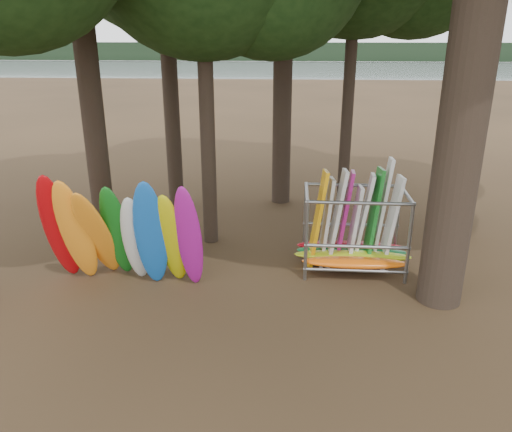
{
  "coord_description": "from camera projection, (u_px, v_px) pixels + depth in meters",
  "views": [
    {
      "loc": [
        0.55,
        -10.61,
        5.84
      ],
      "look_at": [
        -0.33,
        1.5,
        1.4
      ],
      "focal_mm": 35.0,
      "sensor_mm": 36.0,
      "label": 1
    }
  ],
  "objects": [
    {
      "name": "lake",
      "position": [
        289.0,
        79.0,
        68.18
      ],
      "size": [
        160.0,
        160.0,
        0.0
      ],
      "primitive_type": "plane",
      "color": "gray",
      "rests_on": "ground"
    },
    {
      "name": "kayak_row",
      "position": [
        120.0,
        235.0,
        11.83
      ],
      "size": [
        3.94,
        1.86,
        3.05
      ],
      "color": "#B5070C",
      "rests_on": "ground"
    },
    {
      "name": "ground",
      "position": [
        265.0,
        292.0,
        11.98
      ],
      "size": [
        120.0,
        120.0,
        0.0
      ],
      "primitive_type": "plane",
      "color": "#47331E",
      "rests_on": "ground"
    },
    {
      "name": "far_shore",
      "position": [
        292.0,
        52.0,
        114.32
      ],
      "size": [
        160.0,
        4.0,
        4.0
      ],
      "primitive_type": "cube",
      "color": "black",
      "rests_on": "ground"
    },
    {
      "name": "storage_rack",
      "position": [
        354.0,
        233.0,
        12.89
      ],
      "size": [
        3.05,
        1.58,
        2.92
      ],
      "color": "gray",
      "rests_on": "ground"
    }
  ]
}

